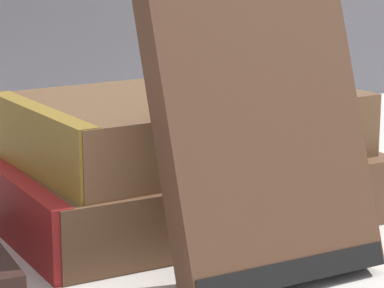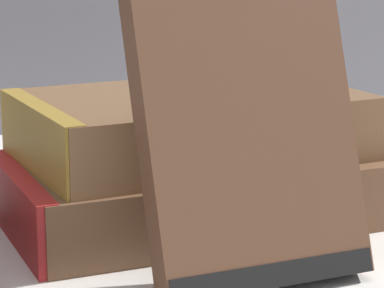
{
  "view_description": "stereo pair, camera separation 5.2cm",
  "coord_description": "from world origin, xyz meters",
  "px_view_note": "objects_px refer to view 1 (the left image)",
  "views": [
    {
      "loc": [
        -0.27,
        -0.43,
        0.17
      ],
      "look_at": [
        -0.01,
        0.02,
        0.05
      ],
      "focal_mm": 85.0,
      "sensor_mm": 36.0,
      "label": 1
    },
    {
      "loc": [
        -0.22,
        -0.45,
        0.17
      ],
      "look_at": [
        -0.01,
        0.02,
        0.05
      ],
      "focal_mm": 85.0,
      "sensor_mm": 36.0,
      "label": 2
    }
  ],
  "objects_px": {
    "pocket_watch": "(252,85)",
    "book_flat_bottom": "(177,191)",
    "book_leaning_front": "(264,145)",
    "book_flat_top": "(176,126)"
  },
  "relations": [
    {
      "from": "book_flat_bottom",
      "to": "book_flat_top",
      "type": "relative_size",
      "value": 1.09
    },
    {
      "from": "book_flat_bottom",
      "to": "pocket_watch",
      "type": "xyz_separation_m",
      "value": [
        0.05,
        -0.0,
        0.06
      ]
    },
    {
      "from": "book_leaning_front",
      "to": "pocket_watch",
      "type": "relative_size",
      "value": 2.5
    },
    {
      "from": "book_flat_bottom",
      "to": "book_leaning_front",
      "type": "distance_m",
      "value": 0.11
    },
    {
      "from": "book_leaning_front",
      "to": "pocket_watch",
      "type": "distance_m",
      "value": 0.11
    },
    {
      "from": "book_flat_top",
      "to": "book_leaning_front",
      "type": "height_order",
      "value": "book_leaning_front"
    },
    {
      "from": "pocket_watch",
      "to": "book_flat_bottom",
      "type": "bearing_deg",
      "value": 178.51
    },
    {
      "from": "book_flat_bottom",
      "to": "book_flat_top",
      "type": "bearing_deg",
      "value": 66.21
    },
    {
      "from": "book_flat_top",
      "to": "pocket_watch",
      "type": "height_order",
      "value": "pocket_watch"
    },
    {
      "from": "book_flat_bottom",
      "to": "book_leaning_front",
      "type": "xyz_separation_m",
      "value": [
        -0.0,
        -0.1,
        0.05
      ]
    }
  ]
}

